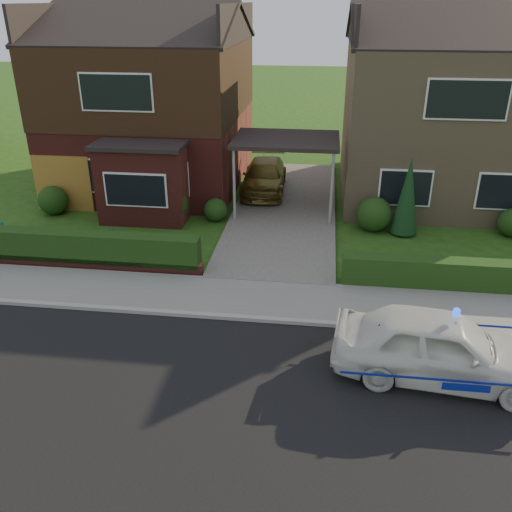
# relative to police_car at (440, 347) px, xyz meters

# --- Properties ---
(ground) EXTENTS (120.00, 120.00, 0.00)m
(ground) POSITION_rel_police_car_xyz_m (-3.98, -1.36, -0.75)
(ground) COLOR #1C4712
(ground) RESTS_ON ground
(road) EXTENTS (60.00, 6.00, 0.02)m
(road) POSITION_rel_police_car_xyz_m (-3.98, -1.36, -0.75)
(road) COLOR black
(road) RESTS_ON ground
(kerb) EXTENTS (60.00, 0.16, 0.12)m
(kerb) POSITION_rel_police_car_xyz_m (-3.98, 1.69, -0.69)
(kerb) COLOR #9E9993
(kerb) RESTS_ON ground
(sidewalk) EXTENTS (60.00, 2.00, 0.10)m
(sidewalk) POSITION_rel_police_car_xyz_m (-3.98, 2.74, -0.70)
(sidewalk) COLOR slate
(sidewalk) RESTS_ON ground
(driveway) EXTENTS (3.80, 12.00, 0.12)m
(driveway) POSITION_rel_police_car_xyz_m (-3.98, 9.64, -0.69)
(driveway) COLOR #666059
(driveway) RESTS_ON ground
(house_left) EXTENTS (7.50, 9.53, 7.25)m
(house_left) POSITION_rel_police_car_xyz_m (-9.76, 12.54, 3.06)
(house_left) COLOR maroon
(house_left) RESTS_ON ground
(house_right) EXTENTS (7.50, 8.06, 7.25)m
(house_right) POSITION_rel_police_car_xyz_m (1.82, 12.63, 2.91)
(house_right) COLOR #957D5B
(house_right) RESTS_ON ground
(carport_link) EXTENTS (3.80, 3.00, 2.77)m
(carport_link) POSITION_rel_police_car_xyz_m (-3.98, 9.59, 1.90)
(carport_link) COLOR black
(carport_link) RESTS_ON ground
(garage_door) EXTENTS (2.20, 0.10, 2.10)m
(garage_door) POSITION_rel_police_car_xyz_m (-12.23, 8.60, 0.30)
(garage_door) COLOR olive
(garage_door) RESTS_ON ground
(dwarf_wall) EXTENTS (7.70, 0.25, 0.36)m
(dwarf_wall) POSITION_rel_police_car_xyz_m (-9.78, 3.94, -0.57)
(dwarf_wall) COLOR maroon
(dwarf_wall) RESTS_ON ground
(hedge_left) EXTENTS (7.50, 0.55, 0.90)m
(hedge_left) POSITION_rel_police_car_xyz_m (-9.78, 4.09, -0.75)
(hedge_left) COLOR black
(hedge_left) RESTS_ON ground
(hedge_right) EXTENTS (7.50, 0.55, 0.80)m
(hedge_right) POSITION_rel_police_car_xyz_m (1.82, 3.99, -0.75)
(hedge_right) COLOR black
(hedge_right) RESTS_ON ground
(shrub_left_far) EXTENTS (1.08, 1.08, 1.08)m
(shrub_left_far) POSITION_rel_police_car_xyz_m (-12.48, 8.14, -0.21)
(shrub_left_far) COLOR black
(shrub_left_far) RESTS_ON ground
(shrub_left_mid) EXTENTS (1.32, 1.32, 1.32)m
(shrub_left_mid) POSITION_rel_police_car_xyz_m (-7.98, 7.94, -0.09)
(shrub_left_mid) COLOR black
(shrub_left_mid) RESTS_ON ground
(shrub_left_near) EXTENTS (0.84, 0.84, 0.84)m
(shrub_left_near) POSITION_rel_police_car_xyz_m (-6.38, 8.24, -0.33)
(shrub_left_near) COLOR black
(shrub_left_near) RESTS_ON ground
(shrub_right_near) EXTENTS (1.20, 1.20, 1.20)m
(shrub_right_near) POSITION_rel_police_car_xyz_m (-0.78, 8.04, -0.15)
(shrub_right_near) COLOR black
(shrub_right_near) RESTS_ON ground
(shrub_right_mid) EXTENTS (0.96, 0.96, 0.96)m
(shrub_right_mid) POSITION_rel_police_car_xyz_m (3.82, 8.14, -0.27)
(shrub_right_mid) COLOR black
(shrub_right_mid) RESTS_ON ground
(conifer_a) EXTENTS (0.90, 0.90, 2.60)m
(conifer_a) POSITION_rel_police_car_xyz_m (0.22, 7.84, 0.55)
(conifer_a) COLOR black
(conifer_a) RESTS_ON ground
(police_car) EXTENTS (4.06, 4.58, 1.67)m
(police_car) POSITION_rel_police_car_xyz_m (0.00, 0.00, 0.00)
(police_car) COLOR silver
(police_car) RESTS_ON ground
(driveway_car) EXTENTS (1.80, 4.20, 1.20)m
(driveway_car) POSITION_rel_police_car_xyz_m (-4.98, 11.50, -0.03)
(driveway_car) COLOR brown
(driveway_car) RESTS_ON driveway
(potted_plant_a) EXTENTS (0.44, 0.37, 0.71)m
(potted_plant_a) POSITION_rel_police_car_xyz_m (-12.98, 5.45, -0.40)
(potted_plant_a) COLOR gray
(potted_plant_a) RESTS_ON ground
(potted_plant_b) EXTENTS (0.54, 0.53, 0.77)m
(potted_plant_b) POSITION_rel_police_car_xyz_m (-10.75, 4.64, -0.37)
(potted_plant_b) COLOR gray
(potted_plant_b) RESTS_ON ground
(potted_plant_c) EXTENTS (0.55, 0.55, 0.85)m
(potted_plant_c) POSITION_rel_police_car_xyz_m (-8.91, 4.94, -0.33)
(potted_plant_c) COLOR gray
(potted_plant_c) RESTS_ON ground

